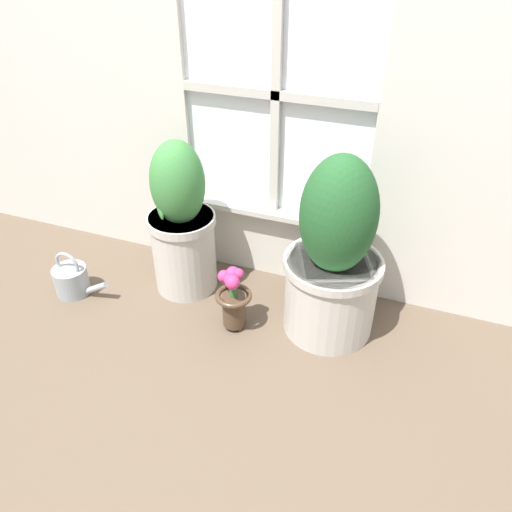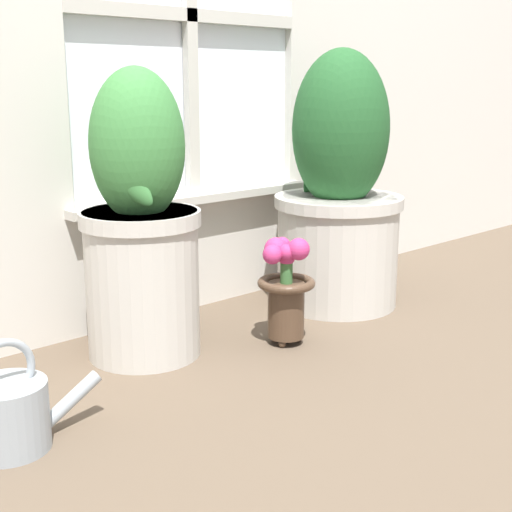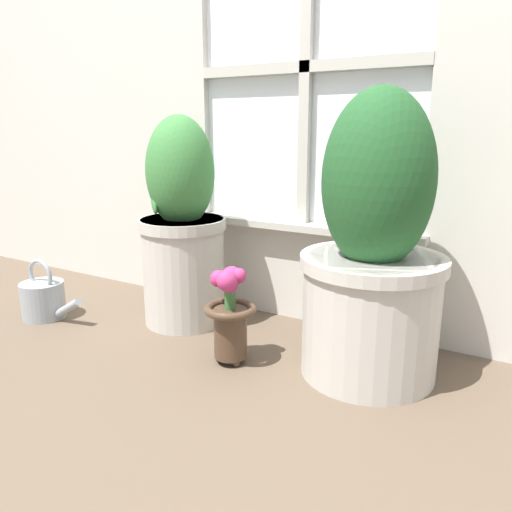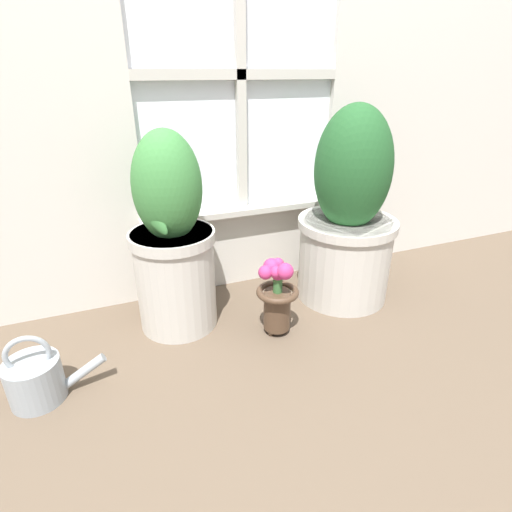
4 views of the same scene
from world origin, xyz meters
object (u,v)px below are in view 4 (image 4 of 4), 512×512
potted_plant_left (173,244)px  watering_can (36,379)px  flower_vase (277,295)px  potted_plant_right (348,219)px

potted_plant_left → watering_can: 0.57m
potted_plant_left → flower_vase: potted_plant_left is taller
flower_vase → watering_can: size_ratio=1.06×
potted_plant_right → watering_can: bearing=-170.5°
potted_plant_right → flower_vase: 0.43m
potted_plant_right → watering_can: 1.17m
potted_plant_left → watering_can: (-0.45, -0.23, -0.25)m
potted_plant_left → potted_plant_right: (0.68, -0.04, 0.01)m
potted_plant_right → flower_vase: (-0.36, -0.14, -0.18)m
watering_can → flower_vase: bearing=3.6°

